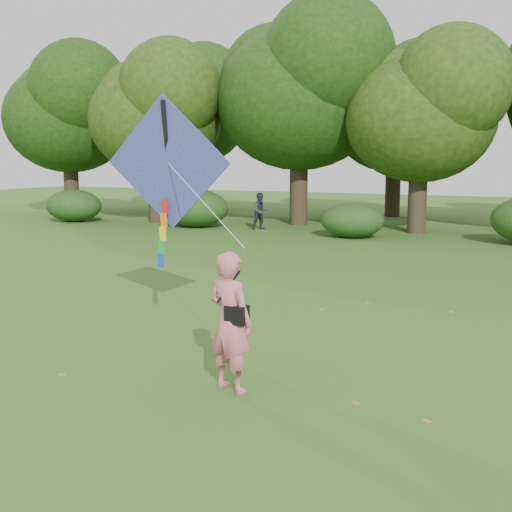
% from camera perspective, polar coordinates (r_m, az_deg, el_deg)
% --- Properties ---
extents(ground, '(100.00, 100.00, 0.00)m').
position_cam_1_polar(ground, '(9.68, -0.19, -10.81)').
color(ground, '#265114').
rests_on(ground, ground).
extents(man_kite_flyer, '(0.81, 0.63, 1.98)m').
position_cam_1_polar(man_kite_flyer, '(8.95, -2.31, -5.84)').
color(man_kite_flyer, '#D86678').
rests_on(man_kite_flyer, ground).
extents(bystander_left, '(1.02, 1.03, 1.68)m').
position_cam_1_polar(bystander_left, '(29.43, 0.43, 4.01)').
color(bystander_left, '#2A2C38').
rests_on(bystander_left, ground).
extents(crossbody_bag, '(0.43, 0.20, 0.75)m').
position_cam_1_polar(crossbody_bag, '(8.83, -1.74, -5.15)').
color(crossbody_bag, black).
rests_on(crossbody_bag, ground).
extents(flying_kite, '(4.10, 2.76, 3.22)m').
position_cam_1_polar(flying_kite, '(12.06, -7.85, 8.01)').
color(flying_kite, '#2734AB').
rests_on(flying_kite, ground).
extents(shrub_band, '(39.15, 3.22, 1.88)m').
position_cam_1_polar(shrub_band, '(26.32, 15.70, 3.17)').
color(shrub_band, '#264919').
rests_on(shrub_band, ground).
extents(fallen_leaves, '(8.25, 7.83, 0.01)m').
position_cam_1_polar(fallen_leaves, '(12.26, 16.09, -6.92)').
color(fallen_leaves, olive).
rests_on(fallen_leaves, ground).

